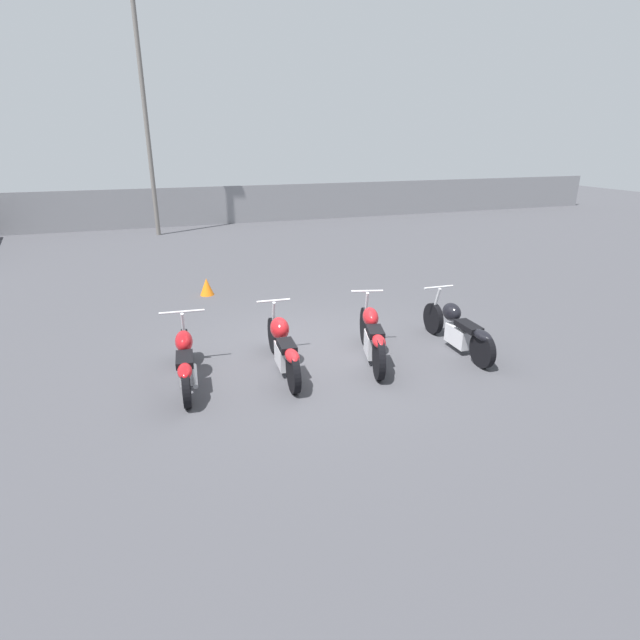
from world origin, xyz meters
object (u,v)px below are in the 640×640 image
(motorcycle_slot_0, at_px, (185,360))
(motorcycle_slot_1, at_px, (283,346))
(motorcycle_slot_3, at_px, (458,329))
(light_pole_right, at_px, (142,84))
(traffic_cone_near, at_px, (207,287))
(motorcycle_slot_2, at_px, (372,336))

(motorcycle_slot_0, bearing_deg, motorcycle_slot_1, 2.62)
(motorcycle_slot_0, distance_m, motorcycle_slot_3, 4.59)
(light_pole_right, distance_m, motorcycle_slot_0, 13.95)
(light_pole_right, bearing_deg, traffic_cone_near, -84.87)
(motorcycle_slot_1, height_order, motorcycle_slot_3, motorcycle_slot_1)
(light_pole_right, distance_m, motorcycle_slot_2, 14.37)
(motorcycle_slot_0, xyz_separation_m, motorcycle_slot_1, (1.49, -0.05, 0.03))
(motorcycle_slot_1, xyz_separation_m, motorcycle_slot_2, (1.49, -0.10, 0.02))
(light_pole_right, relative_size, motorcycle_slot_2, 4.49)
(motorcycle_slot_0, distance_m, traffic_cone_near, 4.59)
(motorcycle_slot_0, distance_m, motorcycle_slot_1, 1.49)
(light_pole_right, bearing_deg, motorcycle_slot_0, -90.40)
(motorcycle_slot_3, bearing_deg, motorcycle_slot_2, 178.43)
(traffic_cone_near, bearing_deg, motorcycle_slot_1, -82.10)
(motorcycle_slot_1, bearing_deg, motorcycle_slot_2, -0.31)
(light_pole_right, distance_m, motorcycle_slot_1, 14.06)
(motorcycle_slot_0, bearing_deg, motorcycle_slot_2, 1.70)
(light_pole_right, height_order, motorcycle_slot_3, light_pole_right)
(motorcycle_slot_1, bearing_deg, motorcycle_slot_3, -0.04)
(light_pole_right, xyz_separation_m, traffic_cone_near, (0.77, -8.57, -5.06))
(light_pole_right, bearing_deg, motorcycle_slot_2, -77.65)
(motorcycle_slot_1, distance_m, traffic_cone_near, 4.61)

